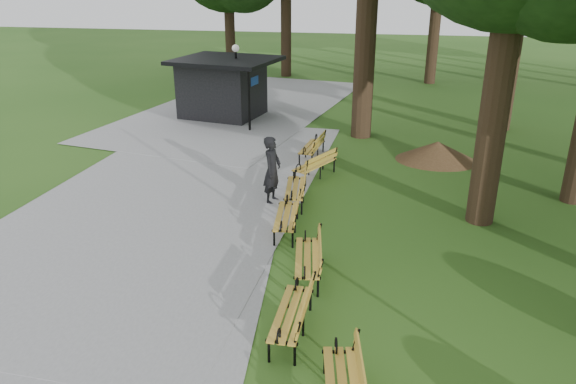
% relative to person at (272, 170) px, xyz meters
% --- Properties ---
extents(ground, '(100.00, 100.00, 0.00)m').
position_rel_person_xyz_m(ground, '(0.85, -2.90, -0.97)').
color(ground, '#275017').
rests_on(ground, ground).
extents(path, '(12.00, 38.00, 0.06)m').
position_rel_person_xyz_m(path, '(-3.15, 0.10, -0.94)').
color(path, gray).
rests_on(path, ground).
extents(person, '(0.58, 0.78, 1.93)m').
position_rel_person_xyz_m(person, '(0.00, 0.00, 0.00)').
color(person, black).
rests_on(person, ground).
extents(kiosk, '(4.81, 4.37, 2.63)m').
position_rel_person_xyz_m(kiosk, '(-4.37, 9.37, 0.35)').
color(kiosk, black).
rests_on(kiosk, ground).
extents(lamp_post, '(0.32, 0.32, 3.22)m').
position_rel_person_xyz_m(lamp_post, '(-3.66, 9.28, 1.35)').
color(lamp_post, black).
rests_on(lamp_post, ground).
extents(dirt_mound, '(2.35, 2.35, 0.69)m').
position_rel_person_xyz_m(dirt_mound, '(4.80, 4.72, -0.62)').
color(dirt_mound, '#47301C').
rests_on(dirt_mound, ground).
extents(bench_1, '(0.65, 1.90, 0.88)m').
position_rel_person_xyz_m(bench_1, '(1.67, -5.96, -0.53)').
color(bench_1, '#BB8E2B').
rests_on(bench_1, ground).
extents(bench_2, '(0.93, 1.98, 0.88)m').
position_rel_person_xyz_m(bench_2, '(1.62, -3.87, -0.53)').
color(bench_2, '#BB8E2B').
rests_on(bench_2, ground).
extents(bench_3, '(0.84, 1.96, 0.88)m').
position_rel_person_xyz_m(bench_3, '(0.77, -1.86, -0.53)').
color(bench_3, '#BB8E2B').
rests_on(bench_3, ground).
extents(bench_4, '(0.87, 1.96, 0.88)m').
position_rel_person_xyz_m(bench_4, '(0.65, 0.08, -0.53)').
color(bench_4, '#BB8E2B').
rests_on(bench_4, ground).
extents(bench_5, '(1.40, 1.99, 0.88)m').
position_rel_person_xyz_m(bench_5, '(0.88, 2.20, -0.53)').
color(bench_5, '#BB8E2B').
rests_on(bench_5, ground).
extents(bench_6, '(0.83, 1.95, 0.88)m').
position_rel_person_xyz_m(bench_6, '(0.51, 4.06, -0.53)').
color(bench_6, '#BB8E2B').
rests_on(bench_6, ground).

